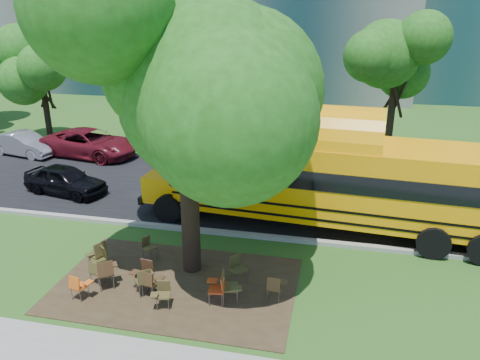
% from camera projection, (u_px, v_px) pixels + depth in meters
% --- Properties ---
extents(ground, '(160.00, 160.00, 0.00)m').
position_uv_depth(ground, '(152.00, 272.00, 14.53)').
color(ground, '#2B5A1C').
rests_on(ground, ground).
extents(dirt_patch, '(7.00, 4.50, 0.03)m').
position_uv_depth(dirt_patch, '(177.00, 285.00, 13.87)').
color(dirt_patch, '#382819').
rests_on(dirt_patch, ground).
extents(asphalt_road, '(80.00, 8.00, 0.04)m').
position_uv_depth(asphalt_road, '(212.00, 191.00, 20.94)').
color(asphalt_road, black).
rests_on(asphalt_road, ground).
extents(kerb_near, '(80.00, 0.25, 0.14)m').
position_uv_depth(kerb_near, '(183.00, 229.00, 17.25)').
color(kerb_near, gray).
rests_on(kerb_near, ground).
extents(kerb_far, '(80.00, 0.25, 0.14)m').
position_uv_depth(kerb_far, '(233.00, 162.00, 24.67)').
color(kerb_far, gray).
rests_on(kerb_far, ground).
extents(bg_tree_0, '(5.20, 5.20, 7.18)m').
position_uv_depth(bg_tree_0, '(40.00, 65.00, 27.26)').
color(bg_tree_0, black).
rests_on(bg_tree_0, ground).
extents(bg_tree_2, '(4.80, 4.80, 6.62)m').
position_uv_depth(bg_tree_2, '(172.00, 68.00, 28.73)').
color(bg_tree_2, black).
rests_on(bg_tree_2, ground).
extents(bg_tree_3, '(5.60, 5.60, 7.84)m').
position_uv_depth(bg_tree_3, '(397.00, 64.00, 24.00)').
color(bg_tree_3, black).
rests_on(bg_tree_3, ground).
extents(main_tree, '(7.20, 7.20, 9.65)m').
position_uv_depth(main_tree, '(184.00, 75.00, 12.62)').
color(main_tree, black).
rests_on(main_tree, ground).
extents(school_bus, '(13.65, 4.00, 3.29)m').
position_uv_depth(school_bus, '(338.00, 180.00, 16.87)').
color(school_bus, '#FFA108').
rests_on(school_bus, ground).
extents(chair_0, '(0.61, 0.47, 0.81)m').
position_uv_depth(chair_0, '(78.00, 285.00, 12.99)').
color(chair_0, '#DA5B17').
rests_on(chair_0, ground).
extents(chair_1, '(0.58, 0.45, 0.77)m').
position_uv_depth(chair_1, '(97.00, 270.00, 13.76)').
color(chair_1, '#4D4721').
rests_on(chair_1, ground).
extents(chair_2, '(0.65, 0.82, 0.97)m').
position_uv_depth(chair_2, '(106.00, 271.00, 13.48)').
color(chair_2, '#442D18').
rests_on(chair_2, ground).
extents(chair_3, '(0.62, 0.51, 0.87)m').
position_uv_depth(chair_3, '(145.00, 271.00, 13.58)').
color(chair_3, '#412717').
rests_on(chair_3, ground).
extents(chair_4, '(0.61, 0.50, 0.84)m').
position_uv_depth(chair_4, '(150.00, 281.00, 13.13)').
color(chair_4, '#412B17').
rests_on(chair_4, ground).
extents(chair_5, '(0.53, 0.56, 0.79)m').
position_uv_depth(chair_5, '(162.00, 292.00, 12.69)').
color(chair_5, '#4F4222').
rests_on(chair_5, ground).
extents(chair_6, '(0.59, 0.60, 0.90)m').
position_uv_depth(chair_6, '(218.00, 286.00, 12.82)').
color(chair_6, '#C03B14').
rests_on(chair_6, ground).
extents(chair_7, '(0.71, 0.66, 0.97)m').
position_uv_depth(chair_7, '(228.00, 285.00, 12.82)').
color(chair_7, brown).
rests_on(chair_7, ground).
extents(chair_8, '(0.62, 0.78, 0.96)m').
position_uv_depth(chair_8, '(99.00, 252.00, 14.55)').
color(chair_8, '#4F4522').
rests_on(chair_8, ground).
extents(chair_9, '(0.75, 0.59, 0.87)m').
position_uv_depth(chair_9, '(99.00, 256.00, 14.41)').
color(chair_9, '#413E1C').
rests_on(chair_9, ground).
extents(chair_10, '(0.50, 0.64, 0.78)m').
position_uv_depth(chair_10, '(148.00, 246.00, 15.17)').
color(chair_10, brown).
rests_on(chair_10, ground).
extents(chair_11, '(0.59, 0.74, 0.87)m').
position_uv_depth(chair_11, '(144.00, 279.00, 13.20)').
color(chair_11, '#433A1D').
rests_on(chair_11, ground).
extents(chair_12, '(0.60, 0.76, 0.89)m').
position_uv_depth(chair_12, '(237.00, 266.00, 13.81)').
color(chair_12, '#423D1C').
rests_on(chair_12, ground).
extents(chair_13, '(0.54, 0.48, 0.81)m').
position_uv_depth(chair_13, '(275.00, 286.00, 12.95)').
color(chair_13, '#51381D').
rests_on(chair_13, ground).
extents(black_car, '(4.03, 2.26, 1.29)m').
position_uv_depth(black_car, '(65.00, 180.00, 20.45)').
color(black_car, black).
rests_on(black_car, ground).
extents(bg_car_silver, '(4.14, 2.12, 1.30)m').
position_uv_depth(bg_car_silver, '(24.00, 144.00, 25.79)').
color(bg_car_silver, gray).
rests_on(bg_car_silver, ground).
extents(bg_car_red, '(5.77, 3.36, 1.51)m').
position_uv_depth(bg_car_red, '(90.00, 143.00, 25.57)').
color(bg_car_red, '#5B0F1A').
rests_on(bg_car_red, ground).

